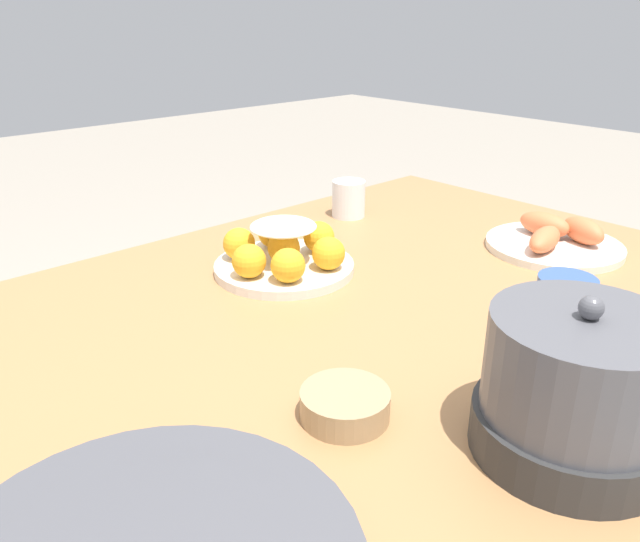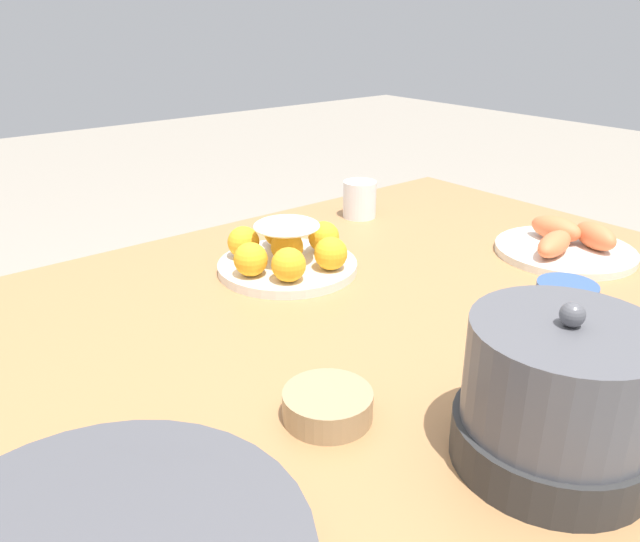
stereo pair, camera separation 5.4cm
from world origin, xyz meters
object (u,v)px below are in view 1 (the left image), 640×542
at_px(cake_plate, 284,253).
at_px(warming_pot, 576,389).
at_px(cup_near, 349,199).
at_px(sauce_bowl, 345,404).
at_px(dining_table, 361,369).
at_px(seafood_platter, 555,240).
at_px(cup_far, 564,304).

height_order(cake_plate, warming_pot, warming_pot).
bearing_deg(cup_near, sauce_bowl, 44.98).
xyz_separation_m(dining_table, cake_plate, (-0.03, -0.22, 0.12)).
bearing_deg(cake_plate, seafood_platter, 149.75).
bearing_deg(cake_plate, cup_near, -154.15).
distance_m(dining_table, cup_near, 0.52).
height_order(cup_far, warming_pot, warming_pot).
distance_m(cup_near, warming_pot, 0.82).
relative_size(cake_plate, sauce_bowl, 2.40).
distance_m(cup_far, warming_pot, 0.28).
bearing_deg(seafood_platter, cake_plate, -30.25).
bearing_deg(dining_table, sauce_bowl, 39.31).
xyz_separation_m(seafood_platter, cup_far, (0.30, 0.17, 0.02)).
bearing_deg(cup_far, warming_pot, 29.12).
relative_size(sauce_bowl, cup_far, 1.25).
bearing_deg(cup_far, seafood_platter, -150.00).
height_order(seafood_platter, cup_far, cup_far).
distance_m(seafood_platter, warming_pot, 0.62).
height_order(sauce_bowl, cup_far, cup_far).
xyz_separation_m(sauce_bowl, warming_pot, (-0.13, 0.20, 0.06)).
height_order(cup_near, warming_pot, warming_pot).
relative_size(sauce_bowl, cup_near, 1.28).
relative_size(cup_near, cup_far, 0.98).
height_order(seafood_platter, cup_near, cup_near).
height_order(dining_table, sauce_bowl, sauce_bowl).
relative_size(cup_far, warming_pot, 0.41).
bearing_deg(sauce_bowl, cup_near, -135.02).
height_order(sauce_bowl, cup_near, cup_near).
xyz_separation_m(cup_near, warming_pot, (0.39, 0.72, 0.04)).
bearing_deg(cup_near, cake_plate, 25.85).
relative_size(dining_table, warming_pot, 7.23).
distance_m(seafood_platter, cup_far, 0.34).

